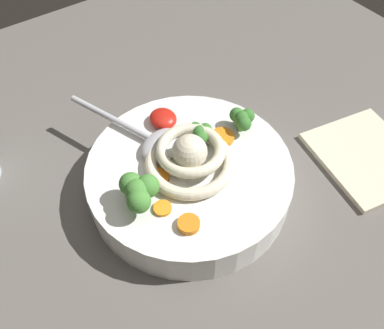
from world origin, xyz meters
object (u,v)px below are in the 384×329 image
object	(u,v)px
soup_bowl	(192,176)
folded_napkin	(367,157)
soup_spoon	(153,140)
noodle_pile	(191,156)

from	to	relation	value
soup_bowl	folded_napkin	world-z (taller)	soup_bowl
soup_bowl	folded_napkin	size ratio (longest dim) A/B	1.77
soup_spoon	folded_napkin	distance (cm)	28.94
soup_bowl	soup_spoon	bearing A→B (deg)	20.72
soup_bowl	folded_napkin	bearing A→B (deg)	-113.63
soup_spoon	folded_napkin	world-z (taller)	soup_spoon
soup_spoon	noodle_pile	bearing A→B (deg)	179.50
soup_bowl	folded_napkin	xyz separation A→B (cm)	(-9.68, -22.14, -2.02)
noodle_pile	folded_napkin	distance (cm)	24.97
soup_bowl	noodle_pile	xyz separation A→B (cm)	(0.11, 0.09, 3.74)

